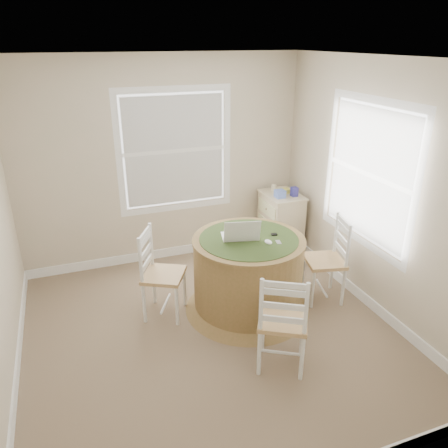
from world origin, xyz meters
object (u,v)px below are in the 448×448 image
round_table (248,271)px  chair_right (325,260)px  chair_left (164,275)px  chair_near (283,320)px  corner_chest (280,222)px  laptop (240,235)px

round_table → chair_right: 0.88m
chair_left → chair_near: (0.80, -1.14, 0.00)m
round_table → chair_near: (-0.07, -0.93, 0.02)m
corner_chest → chair_right: bearing=-95.3°
chair_left → chair_right: bearing=-72.1°
round_table → corner_chest: size_ratio=1.64×
chair_left → laptop: bearing=-74.5°
chair_left → chair_right: size_ratio=1.00×
chair_left → chair_near: bearing=-116.9°
chair_near → chair_right: bearing=-108.5°
chair_left → laptop: 0.90m
chair_near → laptop: laptop is taller
laptop → chair_near: bearing=103.9°
chair_near → chair_right: same height
laptop → round_table: bearing=168.0°
laptop → corner_chest: laptop is taller
round_table → laptop: (-0.08, 0.04, 0.42)m
laptop → corner_chest: bearing=-120.2°
round_table → chair_left: (-0.86, 0.21, 0.02)m
chair_left → corner_chest: bearing=-34.6°
chair_right → laptop: laptop is taller
round_table → laptop: 0.43m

